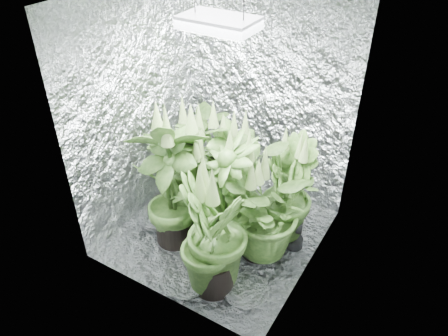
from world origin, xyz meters
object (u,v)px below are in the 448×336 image
at_px(grow_lamp, 219,23).
at_px(plant_d, 195,181).
at_px(plant_g, 213,237).
at_px(circulation_fan, 291,231).
at_px(plant_c, 287,192).
at_px(plant_h, 231,195).
at_px(plant_e, 260,210).
at_px(plant_f, 171,183).
at_px(plant_b, 234,177).
at_px(plant_a, 198,156).

xyz_separation_m(grow_lamp, plant_d, (-0.27, 0.03, -1.38)).
relative_size(plant_g, circulation_fan, 2.92).
bearing_deg(circulation_fan, plant_c, 126.15).
bearing_deg(plant_h, circulation_fan, 25.23).
xyz_separation_m(plant_e, plant_f, (-0.68, -0.23, 0.15)).
distance_m(grow_lamp, plant_f, 1.28).
xyz_separation_m(plant_c, plant_h, (-0.35, -0.31, 0.02)).
relative_size(grow_lamp, circulation_fan, 1.31).
bearing_deg(plant_e, circulation_fan, 46.25).
distance_m(grow_lamp, plant_g, 1.44).
xyz_separation_m(plant_d, plant_g, (0.53, -0.55, 0.06)).
relative_size(plant_c, plant_f, 0.78).
xyz_separation_m(plant_b, plant_g, (0.24, -0.74, 0.03)).
xyz_separation_m(plant_b, plant_f, (-0.31, -0.47, 0.13)).
distance_m(plant_a, plant_f, 0.58).
bearing_deg(plant_h, plant_d, 169.97).
height_order(plant_a, plant_h, plant_h).
bearing_deg(grow_lamp, plant_a, 144.45).
relative_size(plant_h, circulation_fan, 2.86).
relative_size(plant_c, plant_e, 1.05).
bearing_deg(circulation_fan, plant_b, 161.46).
bearing_deg(plant_d, plant_a, 119.22).
bearing_deg(plant_f, grow_lamp, 41.53).
height_order(plant_b, plant_h, plant_h).
xyz_separation_m(plant_c, plant_g, (-0.22, -0.79, 0.03)).
relative_size(plant_c, plant_g, 0.91).
xyz_separation_m(plant_c, plant_f, (-0.77, -0.52, 0.13)).
xyz_separation_m(plant_f, circulation_fan, (0.88, 0.44, -0.44)).
bearing_deg(plant_c, plant_h, -139.32).
bearing_deg(plant_g, grow_lamp, 116.42).
height_order(plant_f, plant_g, plant_f).
height_order(plant_d, circulation_fan, plant_d).
height_order(grow_lamp, plant_d, grow_lamp).
bearing_deg(circulation_fan, plant_h, -169.53).
bearing_deg(plant_a, plant_d, -60.78).
relative_size(plant_a, plant_e, 1.15).
bearing_deg(plant_h, plant_b, 113.15).
distance_m(plant_e, plant_f, 0.73).
height_order(plant_a, plant_e, plant_a).
distance_m(plant_a, plant_c, 0.90).
relative_size(plant_b, plant_f, 0.82).
xyz_separation_m(plant_c, circulation_fan, (0.11, -0.09, -0.31)).
height_order(plant_g, circulation_fan, plant_g).
relative_size(grow_lamp, plant_b, 0.47).
xyz_separation_m(plant_b, circulation_fan, (0.57, -0.04, -0.32)).
bearing_deg(plant_c, plant_f, -145.97).
xyz_separation_m(plant_e, circulation_fan, (0.20, 0.21, -0.29)).
distance_m(grow_lamp, plant_h, 1.33).
height_order(plant_c, plant_d, plant_c).
bearing_deg(plant_b, plant_d, -146.55).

